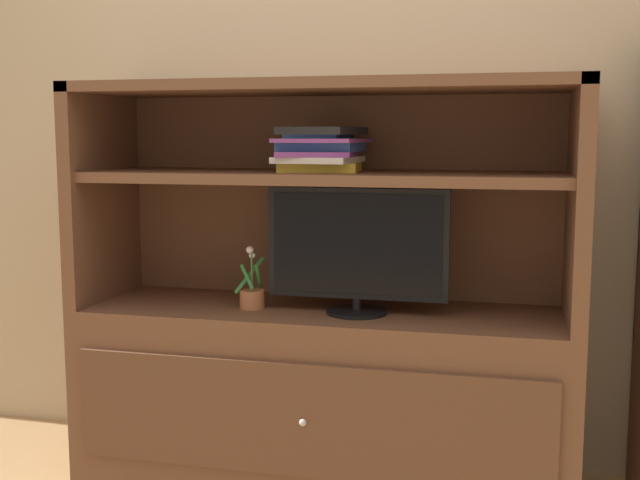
% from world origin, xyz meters
% --- Properties ---
extents(painted_rear_wall, '(6.00, 0.10, 2.80)m').
position_xyz_m(painted_rear_wall, '(0.00, 0.75, 1.40)').
color(painted_rear_wall, tan).
rests_on(painted_rear_wall, ground_plane).
extents(media_console, '(1.74, 0.56, 1.42)m').
position_xyz_m(media_console, '(0.00, 0.41, 0.46)').
color(media_console, brown).
rests_on(media_console, ground_plane).
extents(tv_monitor, '(0.62, 0.21, 0.43)m').
position_xyz_m(tv_monitor, '(0.13, 0.35, 0.85)').
color(tv_monitor, black).
rests_on(tv_monitor, media_console).
extents(potted_plant, '(0.10, 0.10, 0.22)m').
position_xyz_m(potted_plant, '(-0.25, 0.35, 0.68)').
color(potted_plant, '#B26642').
rests_on(potted_plant, media_console).
extents(magazine_stack, '(0.30, 0.35, 0.15)m').
position_xyz_m(magazine_stack, '(-0.01, 0.40, 1.19)').
color(magazine_stack, gold).
rests_on(magazine_stack, media_console).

